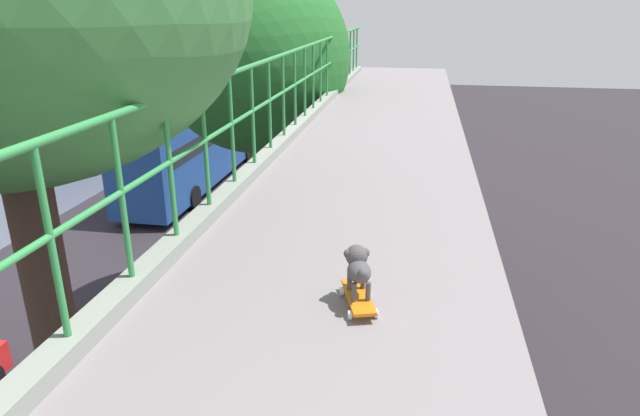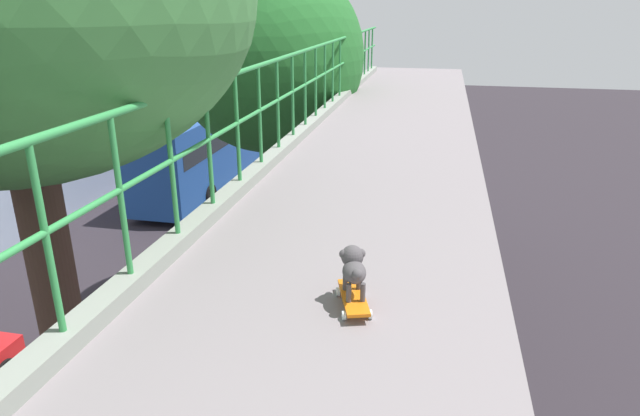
# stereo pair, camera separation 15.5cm
# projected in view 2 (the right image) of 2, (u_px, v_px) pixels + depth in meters

# --- Properties ---
(city_bus) EXTENTS (2.55, 11.84, 3.54)m
(city_bus) POSITION_uv_depth(u_px,v_px,m) (212.00, 141.00, 25.60)
(city_bus) COLOR navy
(city_bus) RESTS_ON ground
(roadside_tree_mid) EXTENTS (4.67, 4.67, 9.80)m
(roadside_tree_mid) POSITION_uv_depth(u_px,v_px,m) (2.00, 3.00, 5.04)
(roadside_tree_mid) COLOR #4E362C
(roadside_tree_mid) RESTS_ON ground
(roadside_tree_far) EXTENTS (4.73, 4.73, 9.09)m
(roadside_tree_far) POSITION_uv_depth(u_px,v_px,m) (268.00, 58.00, 13.57)
(roadside_tree_far) COLOR brown
(roadside_tree_far) RESTS_ON ground
(toy_skateboard) EXTENTS (0.31, 0.53, 0.09)m
(toy_skateboard) POSITION_uv_depth(u_px,v_px,m) (353.00, 298.00, 3.86)
(toy_skateboard) COLOR orange
(toy_skateboard) RESTS_ON overpass_deck
(small_dog) EXTENTS (0.23, 0.36, 0.33)m
(small_dog) POSITION_uv_depth(u_px,v_px,m) (353.00, 266.00, 3.83)
(small_dog) COLOR #4B4649
(small_dog) RESTS_ON toy_skateboard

